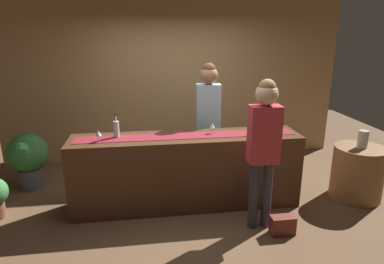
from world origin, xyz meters
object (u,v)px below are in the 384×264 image
at_px(customer_sipping, 264,139).
at_px(handbag, 283,225).
at_px(wine_glass_mid_counter, 98,133).
at_px(potted_plant_tall, 28,157).
at_px(wine_glass_near_customer, 212,126).
at_px(vase_on_side_table, 363,139).
at_px(wine_bottle_amber, 263,123).
at_px(wine_bottle_clear, 116,129).
at_px(round_side_table, 357,173).
at_px(bartender, 208,110).

bearing_deg(customer_sipping, handbag, -38.88).
relative_size(wine_glass_mid_counter, potted_plant_tall, 0.17).
height_order(wine_glass_near_customer, handbag, wine_glass_near_customer).
bearing_deg(vase_on_side_table, wine_bottle_amber, 170.51).
distance_m(wine_bottle_clear, round_side_table, 3.32).
height_order(vase_on_side_table, potted_plant_tall, vase_on_side_table).
height_order(wine_glass_near_customer, customer_sipping, customer_sipping).
xyz_separation_m(round_side_table, potted_plant_tall, (-4.59, 0.98, 0.11)).
bearing_deg(handbag, potted_plant_tall, 152.42).
relative_size(bartender, customer_sipping, 1.04).
xyz_separation_m(wine_bottle_clear, potted_plant_tall, (-1.35, 0.77, -0.60)).
distance_m(wine_bottle_clear, vase_on_side_table, 3.25).
xyz_separation_m(wine_bottle_amber, wine_glass_near_customer, (-0.69, -0.01, -0.01)).
relative_size(wine_bottle_clear, wine_glass_near_customer, 2.10).
xyz_separation_m(bartender, handbag, (0.61, -1.43, -1.04)).
xyz_separation_m(wine_bottle_clear, wine_glass_near_customer, (1.22, -0.01, -0.01)).
relative_size(wine_bottle_amber, wine_bottle_clear, 1.00).
bearing_deg(wine_bottle_clear, bartender, 22.13).
relative_size(wine_glass_near_customer, customer_sipping, 0.08).
bearing_deg(vase_on_side_table, wine_glass_mid_counter, 178.79).
xyz_separation_m(wine_glass_mid_counter, bartender, (1.47, 0.66, 0.08)).
bearing_deg(customer_sipping, bartender, 109.78).
bearing_deg(handbag, round_side_table, 27.47).
distance_m(bartender, handbag, 1.87).
bearing_deg(wine_bottle_clear, customer_sipping, -23.57).
height_order(bartender, handbag, bartender).
height_order(vase_on_side_table, handbag, vase_on_side_table).
distance_m(wine_bottle_amber, potted_plant_tall, 3.41).
bearing_deg(bartender, wine_bottle_amber, 146.25).
relative_size(wine_glass_near_customer, wine_glass_mid_counter, 1.00).
distance_m(customer_sipping, round_side_table, 1.82).
bearing_deg(round_side_table, handbag, -152.53).
relative_size(wine_bottle_amber, bartender, 0.17).
xyz_separation_m(bartender, potted_plant_tall, (-2.62, 0.26, -0.67)).
relative_size(wine_bottle_amber, handbag, 1.08).
bearing_deg(wine_glass_mid_counter, wine_bottle_clear, 36.82).
relative_size(wine_glass_mid_counter, handbag, 0.51).
bearing_deg(wine_bottle_clear, potted_plant_tall, 150.30).
xyz_separation_m(wine_bottle_clear, wine_glass_mid_counter, (-0.20, -0.15, -0.01)).
bearing_deg(wine_bottle_amber, potted_plant_tall, 166.68).
bearing_deg(wine_bottle_amber, customer_sipping, -109.37).
bearing_deg(handbag, wine_bottle_clear, 154.01).
height_order(wine_bottle_amber, vase_on_side_table, wine_bottle_amber).
bearing_deg(round_side_table, wine_bottle_clear, 176.37).
relative_size(wine_glass_near_customer, round_side_table, 0.19).
bearing_deg(wine_glass_near_customer, customer_sipping, -58.69).
distance_m(wine_glass_mid_counter, bartender, 1.61).
xyz_separation_m(wine_glass_mid_counter, handbag, (2.07, -0.77, -0.96)).
distance_m(customer_sipping, potted_plant_tall, 3.42).
bearing_deg(customer_sipping, wine_glass_mid_counter, 165.16).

